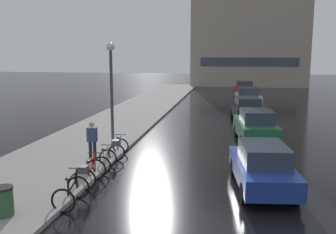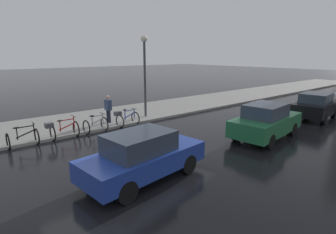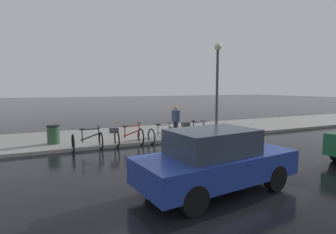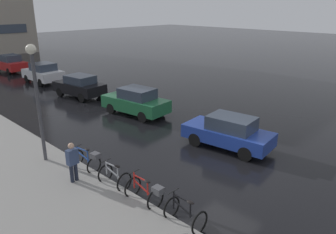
# 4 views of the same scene
# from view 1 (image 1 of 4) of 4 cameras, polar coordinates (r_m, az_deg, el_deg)

# --- Properties ---
(ground_plane) EXTENTS (140.00, 140.00, 0.00)m
(ground_plane) POSITION_cam_1_polar(r_m,az_deg,el_deg) (11.71, 4.06, -12.52)
(ground_plane) COLOR black
(sidewalk_kerb) EXTENTS (4.80, 60.00, 0.14)m
(sidewalk_kerb) POSITION_cam_1_polar(r_m,az_deg,el_deg) (22.37, -8.82, -1.60)
(sidewalk_kerb) COLOR gray
(sidewalk_kerb) RESTS_ON ground
(bicycle_nearest) EXTENTS (0.75, 1.17, 1.00)m
(bicycle_nearest) POSITION_cam_1_polar(r_m,az_deg,el_deg) (11.51, -14.55, -11.08)
(bicycle_nearest) COLOR black
(bicycle_nearest) RESTS_ON ground
(bicycle_second) EXTENTS (0.79, 1.42, 1.02)m
(bicycle_second) POSITION_cam_1_polar(r_m,az_deg,el_deg) (12.91, -11.91, -8.26)
(bicycle_second) COLOR black
(bicycle_second) RESTS_ON ground
(bicycle_third) EXTENTS (0.81, 1.13, 0.93)m
(bicycle_third) POSITION_cam_1_polar(r_m,az_deg,el_deg) (14.46, -9.61, -6.60)
(bicycle_third) COLOR black
(bicycle_third) RESTS_ON ground
(bicycle_farthest) EXTENTS (0.84, 1.43, 0.97)m
(bicycle_farthest) POSITION_cam_1_polar(r_m,az_deg,el_deg) (16.03, -7.64, -4.56)
(bicycle_farthest) COLOR black
(bicycle_farthest) RESTS_ON ground
(car_blue) EXTENTS (2.15, 4.23, 1.55)m
(car_blue) POSITION_cam_1_polar(r_m,az_deg,el_deg) (12.67, 14.18, -7.32)
(car_blue) COLOR navy
(car_blue) RESTS_ON ground
(car_green) EXTENTS (2.21, 4.30, 1.65)m
(car_green) POSITION_cam_1_polar(r_m,az_deg,el_deg) (19.19, 13.23, -1.36)
(car_green) COLOR #1E6038
(car_green) RESTS_ON ground
(car_black) EXTENTS (2.24, 4.07, 1.58)m
(car_black) POSITION_cam_1_polar(r_m,az_deg,el_deg) (24.99, 11.97, 1.20)
(car_black) COLOR black
(car_black) RESTS_ON ground
(car_white) EXTENTS (2.12, 3.82, 1.67)m
(car_white) POSITION_cam_1_polar(r_m,az_deg,el_deg) (31.11, 12.08, 2.91)
(car_white) COLOR silver
(car_white) RESTS_ON ground
(car_red) EXTENTS (1.99, 3.94, 1.69)m
(car_red) POSITION_cam_1_polar(r_m,az_deg,el_deg) (37.67, 11.53, 4.08)
(car_red) COLOR #AD1919
(car_red) RESTS_ON ground
(pedestrian) EXTENTS (0.42, 0.27, 1.66)m
(pedestrian) POSITION_cam_1_polar(r_m,az_deg,el_deg) (15.73, -11.48, -3.30)
(pedestrian) COLOR #1E2333
(pedestrian) RESTS_ON ground
(streetlamp) EXTENTS (0.39, 0.39, 4.91)m
(streetlamp) POSITION_cam_1_polar(r_m,az_deg,el_deg) (17.63, -8.64, 5.83)
(streetlamp) COLOR #424247
(streetlamp) RESTS_ON ground
(trash_bin) EXTENTS (0.53, 0.53, 0.94)m
(trash_bin) POSITION_cam_1_polar(r_m,az_deg,el_deg) (11.12, -23.76, -11.99)
(trash_bin) COLOR #2D5133
(trash_bin) RESTS_ON ground
(building_facade_main) EXTENTS (15.10, 10.83, 18.22)m
(building_facade_main) POSITION_cam_1_polar(r_m,az_deg,el_deg) (54.95, 12.22, 14.44)
(building_facade_main) COLOR #9E9384
(building_facade_main) RESTS_ON ground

